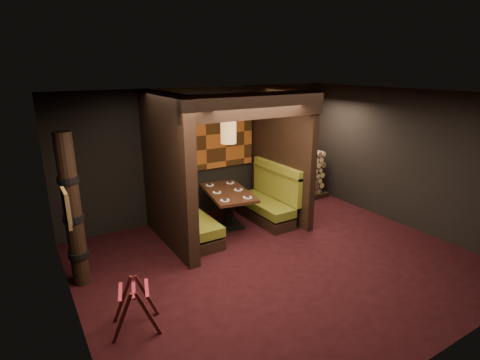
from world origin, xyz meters
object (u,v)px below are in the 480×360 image
(luggage_rack, at_px, (135,305))
(firewood_stack, at_px, (295,176))
(pendant_lamp, at_px, (228,132))
(totem_column, at_px, (73,212))
(dining_table, at_px, (228,202))
(booth_bench_left, at_px, (189,220))
(booth_bench_right, at_px, (268,202))

(luggage_rack, height_order, firewood_stack, firewood_stack)
(pendant_lamp, xyz_separation_m, totem_column, (-3.03, -0.61, -0.85))
(dining_table, bearing_deg, luggage_rack, -140.45)
(booth_bench_left, height_order, firewood_stack, firewood_stack)
(totem_column, relative_size, firewood_stack, 1.39)
(dining_table, xyz_separation_m, luggage_rack, (-2.62, -2.16, -0.21))
(pendant_lamp, distance_m, firewood_stack, 2.78)
(luggage_rack, bearing_deg, booth_bench_right, 29.94)
(dining_table, height_order, firewood_stack, firewood_stack)
(pendant_lamp, distance_m, totem_column, 3.21)
(dining_table, height_order, totem_column, totem_column)
(booth_bench_right, relative_size, luggage_rack, 2.19)
(luggage_rack, height_order, totem_column, totem_column)
(firewood_stack, bearing_deg, luggage_rack, -150.76)
(booth_bench_left, xyz_separation_m, booth_bench_right, (1.89, 0.00, 0.00))
(dining_table, xyz_separation_m, pendant_lamp, (-0.00, -0.05, 1.48))
(dining_table, distance_m, firewood_stack, 2.38)
(booth_bench_right, distance_m, pendant_lamp, 1.89)
(dining_table, height_order, pendant_lamp, pendant_lamp)
(luggage_rack, bearing_deg, booth_bench_left, 50.83)
(booth_bench_right, height_order, firewood_stack, firewood_stack)
(luggage_rack, bearing_deg, pendant_lamp, 38.89)
(dining_table, bearing_deg, totem_column, -167.75)
(dining_table, distance_m, totem_column, 3.17)
(booth_bench_right, xyz_separation_m, firewood_stack, (1.35, 0.70, 0.21))
(pendant_lamp, xyz_separation_m, luggage_rack, (-2.62, -2.11, -1.69))
(pendant_lamp, height_order, luggage_rack, pendant_lamp)
(dining_table, bearing_deg, pendant_lamp, -90.00)
(totem_column, bearing_deg, firewood_stack, 13.19)
(booth_bench_right, xyz_separation_m, pendant_lamp, (-0.95, 0.06, 1.63))
(booth_bench_left, xyz_separation_m, dining_table, (0.95, 0.11, 0.15))
(dining_table, relative_size, luggage_rack, 2.22)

